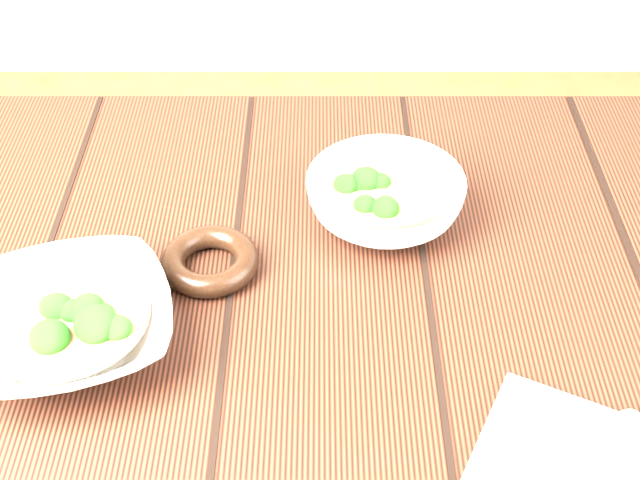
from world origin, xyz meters
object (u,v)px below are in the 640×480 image
(trivet, at_px, (210,261))
(soup_bowl_front, at_px, (67,325))
(table, at_px, (255,390))
(soup_bowl_back, at_px, (385,198))

(trivet, bearing_deg, soup_bowl_front, -139.91)
(soup_bowl_front, bearing_deg, table, 14.32)
(table, bearing_deg, soup_bowl_back, 45.81)
(table, relative_size, soup_bowl_front, 4.89)
(table, xyz_separation_m, trivet, (-0.04, 0.06, 0.13))
(table, height_order, trivet, trivet)
(soup_bowl_back, relative_size, trivet, 2.08)
(soup_bowl_back, bearing_deg, soup_bowl_front, -148.58)
(soup_bowl_front, distance_m, trivet, 0.16)
(soup_bowl_front, bearing_deg, soup_bowl_back, 31.42)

